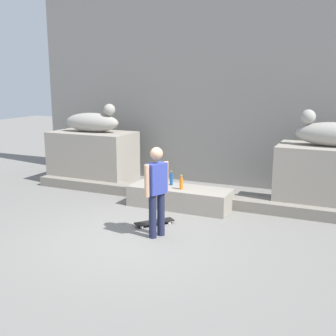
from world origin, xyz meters
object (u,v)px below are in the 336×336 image
Objects in this scene: statue_reclining_left at (93,122)px; statue_reclining_right at (332,133)px; skateboard at (154,222)px; bottle_orange at (181,183)px; bottle_blue at (171,179)px; skater at (157,188)px.

statue_reclining_left is 6.10m from statue_reclining_right.
statue_reclining_left is 2.20× the size of skateboard.
skateboard is at bearing -94.73° from bottle_orange.
statue_reclining_left is 3.18m from bottle_blue.
statue_reclining_left is 4.56m from skater.
bottle_orange is at bearing -36.11° from bottle_blue.
bottle_blue is at bearing 17.29° from statue_reclining_right.
statue_reclining_left and statue_reclining_right have the same top height.
skater is at bearing -45.17° from statue_reclining_left.
bottle_blue is (-0.26, 1.43, 0.54)m from skateboard.
bottle_blue is at bearing -23.79° from statue_reclining_left.
skater is at bearing -109.47° from skateboard.
skater is 5.07× the size of bottle_blue.
statue_reclining_left reaches higher than skateboard.
statue_reclining_left is 5.01× the size of bottle_orange.
skateboard is 2.26× the size of bottle_blue.
skateboard is (-0.31, 0.53, -0.86)m from skater.
skater is 5.12× the size of bottle_orange.
skateboard is at bearing 38.86° from statue_reclining_right.
statue_reclining_right reaches higher than skateboard.
statue_reclining_right is 3.41m from bottle_orange.
bottle_orange is (0.35, -0.26, -0.00)m from bottle_blue.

